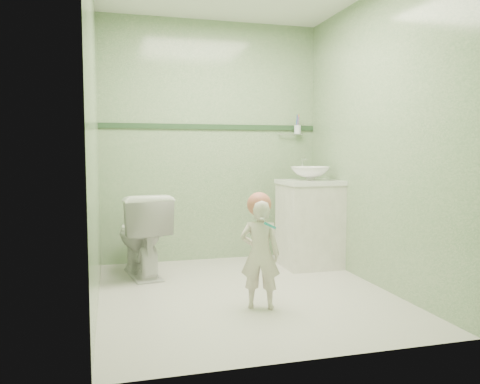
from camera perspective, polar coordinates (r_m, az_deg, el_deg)
name	(u,v)px	position (r m, az deg, el deg)	size (l,w,h in m)	color
ground	(245,293)	(3.82, 0.60, -11.92)	(2.50, 2.50, 0.00)	beige
room_shell	(245,139)	(3.66, 0.62, 6.37)	(2.50, 2.54, 2.40)	gray
trim_stripe	(212,127)	(4.87, -3.37, 7.75)	(2.20, 0.02, 0.05)	#274428
vanity	(309,225)	(4.66, 8.26, -3.89)	(0.52, 0.50, 0.80)	beige
counter	(310,182)	(4.61, 8.32, 1.16)	(0.54, 0.52, 0.04)	white
basin	(310,173)	(4.61, 8.34, 2.20)	(0.37, 0.37, 0.13)	white
faucet	(303,165)	(4.77, 7.46, 3.26)	(0.03, 0.13, 0.18)	silver
cup_holder	(297,129)	(5.07, 6.77, 7.41)	(0.26, 0.07, 0.21)	silver
toilet	(142,235)	(4.35, -11.62, -4.97)	(0.41, 0.72, 0.74)	white
toddler	(260,254)	(3.39, 2.40, -7.41)	(0.28, 0.18, 0.77)	beige
hair_cap	(259,204)	(3.35, 2.29, -1.47)	(0.17, 0.17, 0.17)	#C56A52
teal_toothbrush	(269,225)	(3.21, 3.50, -3.92)	(0.11, 0.14, 0.08)	#128F88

